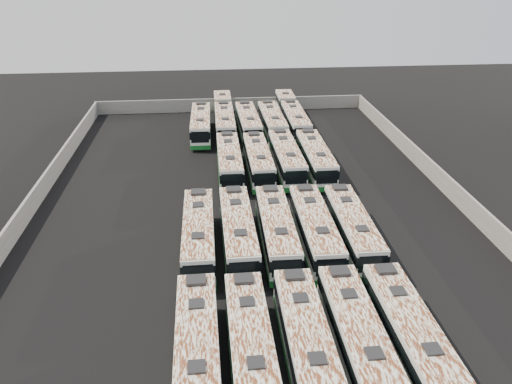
{
  "coord_description": "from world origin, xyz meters",
  "views": [
    {
      "loc": [
        -3.61,
        -46.46,
        24.43
      ],
      "look_at": [
        0.88,
        0.74,
        1.6
      ],
      "focal_mm": 35.0,
      "sensor_mm": 36.0,
      "label": 1
    }
  ],
  "objects_px": {
    "bus_back_left": "(224,116)",
    "bus_front_right": "(358,340)",
    "bus_front_center": "(307,345)",
    "bus_front_far_right": "(411,337)",
    "bus_midback_center": "(258,161)",
    "bus_back_far_right": "(292,115)",
    "bus_midfront_left": "(238,232)",
    "bus_midfront_right": "(315,230)",
    "bus_back_right": "(272,122)",
    "bus_midfront_far_left": "(199,235)",
    "bus_back_far_left": "(201,124)",
    "bus_back_center": "(248,123)",
    "bus_front_far_left": "(198,352)",
    "bus_midfront_center": "(277,231)",
    "bus_midback_left": "(229,161)",
    "bus_midback_far_right": "(315,158)",
    "bus_midback_right": "(286,158)",
    "bus_front_left": "(251,349)",
    "bus_midfront_far_right": "(352,228)"
  },
  "relations": [
    {
      "from": "bus_front_far_right",
      "to": "bus_midback_left",
      "type": "height_order",
      "value": "bus_front_far_right"
    },
    {
      "from": "bus_front_center",
      "to": "bus_back_far_left",
      "type": "xyz_separation_m",
      "value": [
        -6.94,
        45.96,
        0.03
      ]
    },
    {
      "from": "bus_midfront_left",
      "to": "bus_midfront_far_right",
      "type": "distance_m",
      "value": 10.39
    },
    {
      "from": "bus_front_far_left",
      "to": "bus_back_left",
      "type": "height_order",
      "value": "bus_back_left"
    },
    {
      "from": "bus_front_center",
      "to": "bus_midfront_right",
      "type": "height_order",
      "value": "bus_midfront_right"
    },
    {
      "from": "bus_back_center",
      "to": "bus_midfront_far_left",
      "type": "bearing_deg",
      "value": -103.95
    },
    {
      "from": "bus_midfront_far_right",
      "to": "bus_back_right",
      "type": "bearing_deg",
      "value": 96.83
    },
    {
      "from": "bus_back_left",
      "to": "bus_midfront_center",
      "type": "bearing_deg",
      "value": -84.21
    },
    {
      "from": "bus_midback_left",
      "to": "bus_back_right",
      "type": "height_order",
      "value": "bus_back_right"
    },
    {
      "from": "bus_midfront_far_left",
      "to": "bus_back_center",
      "type": "distance_m",
      "value": 32.25
    },
    {
      "from": "bus_midfront_center",
      "to": "bus_back_far_right",
      "type": "distance_m",
      "value": 35.74
    },
    {
      "from": "bus_front_far_right",
      "to": "bus_back_right",
      "type": "bearing_deg",
      "value": 93.59
    },
    {
      "from": "bus_midfront_center",
      "to": "bus_midfront_right",
      "type": "distance_m",
      "value": 3.45
    },
    {
      "from": "bus_midfront_far_left",
      "to": "bus_midback_right",
      "type": "relative_size",
      "value": 0.98
    },
    {
      "from": "bus_front_right",
      "to": "bus_front_far_right",
      "type": "relative_size",
      "value": 1.0
    },
    {
      "from": "bus_midback_center",
      "to": "bus_back_far_right",
      "type": "distance_m",
      "value": 19.47
    },
    {
      "from": "bus_back_far_left",
      "to": "bus_midback_right",
      "type": "bearing_deg",
      "value": -53.17
    },
    {
      "from": "bus_front_far_right",
      "to": "bus_back_far_left",
      "type": "height_order",
      "value": "bus_back_far_left"
    },
    {
      "from": "bus_front_far_left",
      "to": "bus_back_center",
      "type": "distance_m",
      "value": 46.47
    },
    {
      "from": "bus_back_left",
      "to": "bus_front_right",
      "type": "bearing_deg",
      "value": -81.96
    },
    {
      "from": "bus_front_right",
      "to": "bus_back_right",
      "type": "distance_m",
      "value": 45.88
    },
    {
      "from": "bus_midback_right",
      "to": "bus_midback_left",
      "type": "bearing_deg",
      "value": -179.28
    },
    {
      "from": "bus_front_far_left",
      "to": "bus_midfront_right",
      "type": "xyz_separation_m",
      "value": [
        10.37,
        14.33,
        0.02
      ]
    },
    {
      "from": "bus_midfront_right",
      "to": "bus_back_right",
      "type": "xyz_separation_m",
      "value": [
        0.08,
        31.63,
        -0.01
      ]
    },
    {
      "from": "bus_front_left",
      "to": "bus_back_far_left",
      "type": "xyz_separation_m",
      "value": [
        -3.36,
        45.93,
        0.05
      ]
    },
    {
      "from": "bus_midback_left",
      "to": "bus_back_left",
      "type": "bearing_deg",
      "value": 89.76
    },
    {
      "from": "bus_back_far_left",
      "to": "bus_back_left",
      "type": "distance_m",
      "value": 5.09
    },
    {
      "from": "bus_midback_left",
      "to": "bus_front_far_right",
      "type": "bearing_deg",
      "value": -71.89
    },
    {
      "from": "bus_midfront_left",
      "to": "bus_back_left",
      "type": "bearing_deg",
      "value": 89.1
    },
    {
      "from": "bus_front_left",
      "to": "bus_midfront_far_right",
      "type": "height_order",
      "value": "same"
    },
    {
      "from": "bus_front_far_left",
      "to": "bus_front_far_right",
      "type": "relative_size",
      "value": 1.0
    },
    {
      "from": "bus_back_right",
      "to": "bus_front_right",
      "type": "bearing_deg",
      "value": -91.44
    },
    {
      "from": "bus_front_center",
      "to": "bus_front_far_right",
      "type": "relative_size",
      "value": 1.0
    },
    {
      "from": "bus_front_center",
      "to": "bus_front_far_right",
      "type": "height_order",
      "value": "bus_front_center"
    },
    {
      "from": "bus_midback_center",
      "to": "bus_back_center",
      "type": "height_order",
      "value": "bus_back_center"
    },
    {
      "from": "bus_front_center",
      "to": "bus_front_far_right",
      "type": "bearing_deg",
      "value": 0.95
    },
    {
      "from": "bus_front_right",
      "to": "bus_midfront_far_left",
      "type": "distance_m",
      "value": 17.73
    },
    {
      "from": "bus_midfront_right",
      "to": "bus_back_left",
      "type": "relative_size",
      "value": 0.65
    },
    {
      "from": "bus_back_left",
      "to": "bus_midfront_right",
      "type": "bearing_deg",
      "value": -78.78
    },
    {
      "from": "bus_midfront_center",
      "to": "bus_midback_left",
      "type": "xyz_separation_m",
      "value": [
        -3.47,
        16.97,
        -0.02
      ]
    },
    {
      "from": "bus_front_far_right",
      "to": "bus_front_far_left",
      "type": "bearing_deg",
      "value": 179.76
    },
    {
      "from": "bus_midfront_right",
      "to": "bus_back_right",
      "type": "height_order",
      "value": "bus_midfront_right"
    },
    {
      "from": "bus_front_left",
      "to": "bus_back_center",
      "type": "xyz_separation_m",
      "value": [
        3.56,
        45.93,
        0.04
      ]
    },
    {
      "from": "bus_front_right",
      "to": "bus_front_far_right",
      "type": "height_order",
      "value": "bus_front_right"
    },
    {
      "from": "bus_front_left",
      "to": "bus_back_left",
      "type": "relative_size",
      "value": 0.63
    },
    {
      "from": "bus_midback_center",
      "to": "bus_midfront_left",
      "type": "bearing_deg",
      "value": -102.29
    },
    {
      "from": "bus_midfront_left",
      "to": "bus_back_far_left",
      "type": "relative_size",
      "value": 1.0
    },
    {
      "from": "bus_midfront_far_left",
      "to": "bus_front_far_right",
      "type": "bearing_deg",
      "value": -46.26
    },
    {
      "from": "bus_front_center",
      "to": "bus_front_right",
      "type": "height_order",
      "value": "bus_front_right"
    },
    {
      "from": "bus_midback_far_right",
      "to": "bus_back_left",
      "type": "xyz_separation_m",
      "value": [
        -10.43,
        18.2,
        -0.01
      ]
    }
  ]
}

